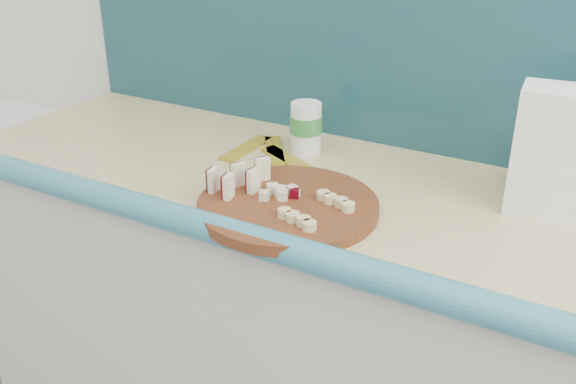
% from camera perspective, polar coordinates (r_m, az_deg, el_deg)
% --- Properties ---
extents(kitchen_counter, '(2.20, 0.63, 0.91)m').
position_cam_1_polar(kitchen_counter, '(1.60, 9.50, -15.57)').
color(kitchen_counter, silver).
rests_on(kitchen_counter, ground).
extents(backsplash, '(2.20, 0.02, 0.50)m').
position_cam_1_polar(backsplash, '(1.53, 15.39, 11.83)').
color(backsplash, teal).
rests_on(backsplash, kitchen_counter).
extents(cutting_board, '(0.44, 0.44, 0.02)m').
position_cam_1_polar(cutting_board, '(1.28, -0.00, -1.27)').
color(cutting_board, '#42240E').
rests_on(cutting_board, kitchen_counter).
extents(apple_wedges, '(0.10, 0.14, 0.05)m').
position_cam_1_polar(apple_wedges, '(1.32, -4.37, 1.27)').
color(apple_wedges, '#FAF3C8').
rests_on(apple_wedges, cutting_board).
extents(apple_chunks, '(0.05, 0.06, 0.02)m').
position_cam_1_polar(apple_chunks, '(1.29, -0.75, -0.15)').
color(apple_chunks, '#F4EEC3').
rests_on(apple_chunks, cutting_board).
extents(banana_slices, '(0.12, 0.15, 0.02)m').
position_cam_1_polar(banana_slices, '(1.23, 2.61, -1.59)').
color(banana_slices, beige).
rests_on(banana_slices, cutting_board).
extents(brown_bowl, '(0.20, 0.20, 0.04)m').
position_cam_1_polar(brown_bowl, '(1.50, 23.30, 1.05)').
color(brown_bowl, black).
rests_on(brown_bowl, kitchen_counter).
extents(flour_bag, '(0.16, 0.12, 0.25)m').
position_cam_1_polar(flour_bag, '(1.34, 22.53, 3.29)').
color(flour_bag, white).
rests_on(flour_bag, kitchen_counter).
extents(canister, '(0.08, 0.08, 0.13)m').
position_cam_1_polar(canister, '(1.55, 1.61, 5.80)').
color(canister, white).
rests_on(canister, kitchen_counter).
extents(banana_peel, '(0.24, 0.20, 0.01)m').
position_cam_1_polar(banana_peel, '(1.56, -1.68, 3.52)').
color(banana_peel, gold).
rests_on(banana_peel, kitchen_counter).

